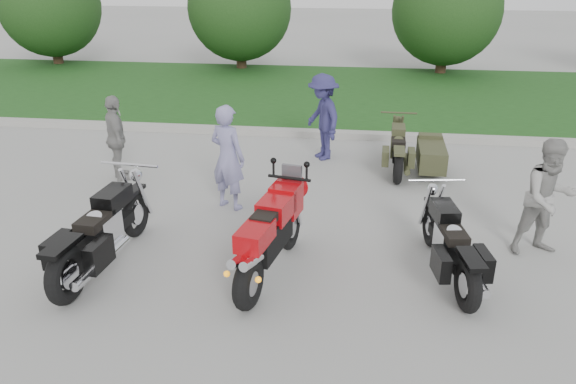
# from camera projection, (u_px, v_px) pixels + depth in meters

# --- Properties ---
(ground) EXTENTS (80.00, 80.00, 0.00)m
(ground) POSITION_uv_depth(u_px,v_px,m) (256.00, 267.00, 7.60)
(ground) COLOR #A1A09B
(ground) RESTS_ON ground
(curb) EXTENTS (60.00, 0.30, 0.15)m
(curb) POSITION_uv_depth(u_px,v_px,m) (303.00, 133.00, 13.05)
(curb) COLOR #A19F97
(curb) RESTS_ON ground
(grass_strip) EXTENTS (60.00, 8.00, 0.14)m
(grass_strip) POSITION_uv_depth(u_px,v_px,m) (317.00, 93.00, 16.84)
(grass_strip) COLOR #275E20
(grass_strip) RESTS_ON ground
(tree_far_left) EXTENTS (3.60, 3.60, 4.00)m
(tree_far_left) POSITION_uv_depth(u_px,v_px,m) (50.00, 6.00, 20.25)
(tree_far_left) COLOR #3F2B1C
(tree_far_left) RESTS_ON ground
(tree_mid_left) EXTENTS (3.60, 3.60, 4.00)m
(tree_mid_left) POSITION_uv_depth(u_px,v_px,m) (240.00, 8.00, 19.42)
(tree_mid_left) COLOR #3F2B1C
(tree_mid_left) RESTS_ON ground
(tree_mid_right) EXTENTS (3.60, 3.60, 4.00)m
(tree_mid_right) POSITION_uv_depth(u_px,v_px,m) (447.00, 10.00, 18.60)
(tree_mid_right) COLOR #3F2B1C
(tree_mid_right) RESTS_ON ground
(sportbike_red) EXTENTS (0.69, 2.21, 1.06)m
(sportbike_red) POSITION_uv_depth(u_px,v_px,m) (270.00, 234.00, 7.14)
(sportbike_red) COLOR black
(sportbike_red) RESTS_ON ground
(cruiser_left) EXTENTS (0.50, 2.52, 0.97)m
(cruiser_left) POSITION_uv_depth(u_px,v_px,m) (100.00, 236.00, 7.37)
(cruiser_left) COLOR black
(cruiser_left) RESTS_ON ground
(cruiser_right) EXTENTS (0.60, 2.25, 0.87)m
(cruiser_right) POSITION_uv_depth(u_px,v_px,m) (451.00, 248.00, 7.18)
(cruiser_right) COLOR black
(cruiser_right) RESTS_ON ground
(cruiser_sidecar) EXTENTS (1.06, 2.10, 0.81)m
(cruiser_sidecar) POSITION_uv_depth(u_px,v_px,m) (417.00, 154.00, 10.76)
(cruiser_sidecar) COLOR black
(cruiser_sidecar) RESTS_ON ground
(person_stripe) EXTENTS (0.76, 0.65, 1.75)m
(person_stripe) POSITION_uv_depth(u_px,v_px,m) (228.00, 157.00, 9.08)
(person_stripe) COLOR #8885B5
(person_stripe) RESTS_ON ground
(person_grey) EXTENTS (0.96, 0.84, 1.67)m
(person_grey) POSITION_uv_depth(u_px,v_px,m) (549.00, 198.00, 7.66)
(person_grey) COLOR #989792
(person_grey) RESTS_ON ground
(person_denim) EXTENTS (1.12, 1.30, 1.75)m
(person_denim) POSITION_uv_depth(u_px,v_px,m) (323.00, 117.00, 11.33)
(person_denim) COLOR navy
(person_denim) RESTS_ON ground
(person_back) EXTENTS (0.83, 0.99, 1.59)m
(person_back) POSITION_uv_depth(u_px,v_px,m) (116.00, 138.00, 10.28)
(person_back) COLOR gray
(person_back) RESTS_ON ground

